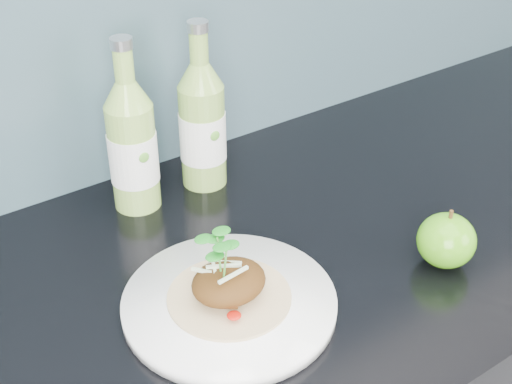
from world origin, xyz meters
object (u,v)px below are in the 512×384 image
Objects in this scene: dinner_plate at (229,303)px; cider_bottle_right at (202,125)px; green_apple at (446,240)px; cider_bottle_left at (132,146)px.

dinner_plate is 0.30m from cider_bottle_right.
green_apple is 0.37m from cider_bottle_right.
cider_bottle_right is at bearing -25.76° from cider_bottle_left.
dinner_plate is 0.28m from green_apple.
dinner_plate is 3.03× the size of green_apple.
dinner_plate is at bearing -105.44° from cider_bottle_right.
green_apple is at bearing -56.49° from cider_bottle_right.
green_apple is 0.43m from cider_bottle_left.
cider_bottle_left is (-0.25, 0.34, 0.06)m from green_apple.
cider_bottle_left reaches higher than green_apple.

